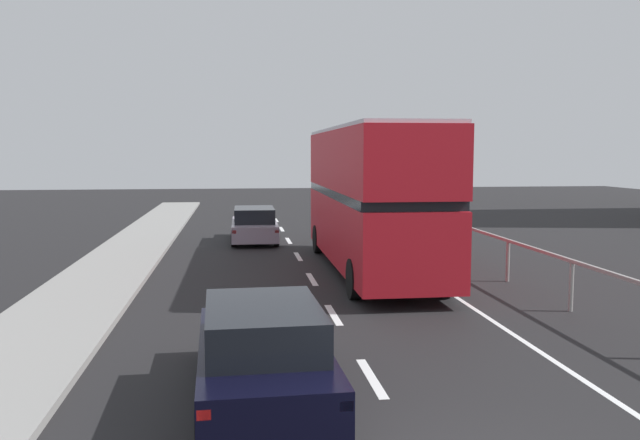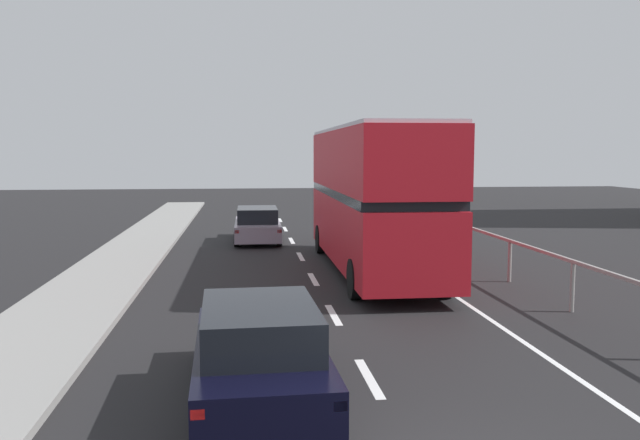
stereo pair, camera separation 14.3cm
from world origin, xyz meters
TOP-DOWN VIEW (x-y plane):
  - lane_paint_markings at (2.07, 8.49)m, footprint 3.45×46.00m
  - bridge_side_railing at (5.40, 9.00)m, footprint 0.10×42.00m
  - double_decker_bus_red at (1.91, 12.79)m, footprint 2.61×10.55m
  - hatchback_car_near at (-1.76, 2.82)m, footprint 1.98×4.51m
  - sedan_car_ahead at (-1.39, 20.04)m, footprint 1.86×4.51m

SIDE VIEW (x-z plane):
  - lane_paint_markings at x=2.07m, z-range 0.00..0.01m
  - sedan_car_ahead at x=-1.39m, z-range -0.03..1.36m
  - hatchback_car_near at x=-1.76m, z-range -0.03..1.40m
  - bridge_side_railing at x=5.40m, z-range 0.36..1.56m
  - double_decker_bus_red at x=1.91m, z-range 0.15..4.49m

